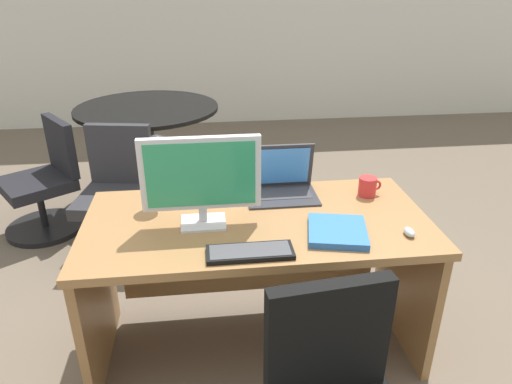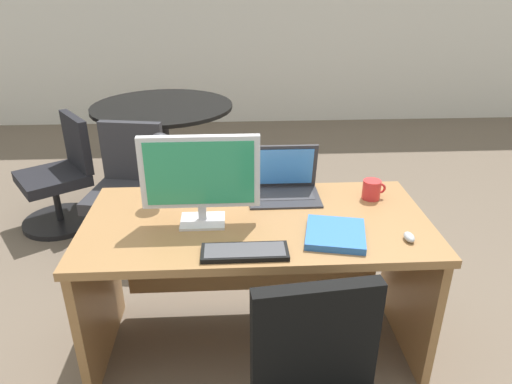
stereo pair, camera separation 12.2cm
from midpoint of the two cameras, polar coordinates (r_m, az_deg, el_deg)
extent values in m
plane|color=#6B5B4C|center=(3.83, -0.29, -2.49)|extent=(12.00, 12.00, 0.00)
cube|color=silver|center=(6.01, -1.67, 21.61)|extent=(10.00, 0.10, 2.80)
cube|color=#9E7042|center=(2.17, 1.68, -3.79)|extent=(1.59, 0.78, 0.04)
cube|color=#9E7042|center=(2.44, -17.27, -11.85)|extent=(0.04, 0.68, 0.71)
cube|color=#9E7042|center=(2.55, 19.51, -10.53)|extent=(0.04, 0.68, 0.71)
cube|color=#9E7042|center=(2.59, 1.05, -7.26)|extent=(1.40, 0.02, 0.50)
cube|color=silver|center=(2.14, -4.89, -3.57)|extent=(0.20, 0.16, 0.01)
cube|color=silver|center=(2.12, -4.92, -2.44)|extent=(0.04, 0.02, 0.07)
cube|color=silver|center=(2.03, -5.14, 2.43)|extent=(0.52, 0.04, 0.33)
cube|color=#2D9966|center=(2.01, -5.15, 2.21)|extent=(0.47, 0.00, 0.29)
cube|color=#2D2D33|center=(2.36, 4.92, -0.60)|extent=(0.36, 0.26, 0.01)
cube|color=#38383D|center=(2.38, 4.87, -0.27)|extent=(0.30, 0.14, 0.00)
cube|color=#2D2D33|center=(2.41, 4.70, 3.15)|extent=(0.36, 0.06, 0.24)
cube|color=#3F8CEA|center=(2.40, 4.73, 3.05)|extent=(0.31, 0.04, 0.20)
cube|color=black|center=(1.90, 0.48, -7.37)|extent=(0.35, 0.13, 0.02)
cube|color=#47474C|center=(1.89, 0.48, -7.09)|extent=(0.32, 0.11, 0.00)
ellipsoid|color=#B7BABF|center=(2.11, 19.79, -5.22)|extent=(0.04, 0.07, 0.03)
cylinder|color=#2D2D33|center=(2.39, -9.51, -0.46)|extent=(0.12, 0.12, 0.01)
cylinder|color=#2D2D33|center=(2.34, -9.72, 2.33)|extent=(0.02, 0.02, 0.24)
sphere|color=#2D2D33|center=(2.26, -10.09, 5.75)|extent=(0.11, 0.11, 0.11)
cube|color=blue|center=(2.05, 11.36, -5.06)|extent=(0.30, 0.31, 0.03)
cylinder|color=red|center=(2.42, 15.33, 0.27)|extent=(0.09, 0.09, 0.10)
torus|color=red|center=(2.43, 16.35, 0.40)|extent=(0.05, 0.01, 0.05)
cube|color=black|center=(1.67, 9.43, -17.52)|extent=(0.44, 0.11, 0.45)
cylinder|color=black|center=(4.24, -9.72, 0.29)|extent=(0.52, 0.52, 0.04)
cylinder|color=black|center=(4.10, -10.11, 5.12)|extent=(0.08, 0.08, 0.72)
cylinder|color=black|center=(3.98, -10.52, 10.19)|extent=(1.16, 1.16, 0.03)
cylinder|color=black|center=(3.45, -13.95, -6.36)|extent=(0.56, 0.56, 0.04)
cylinder|color=black|center=(3.36, -14.27, -3.69)|extent=(0.05, 0.05, 0.33)
cube|color=#2D2D33|center=(3.27, -14.64, -0.56)|extent=(0.53, 0.53, 0.08)
cube|color=#2D2D33|center=(3.36, -13.84, 4.88)|extent=(0.44, 0.13, 0.42)
cylinder|color=black|center=(3.94, -21.88, -3.31)|extent=(0.56, 0.56, 0.04)
cylinder|color=black|center=(3.87, -22.28, -1.08)|extent=(0.05, 0.05, 0.30)
cube|color=black|center=(3.79, -22.75, 1.52)|extent=(0.64, 0.64, 0.08)
cube|color=black|center=(3.76, -20.21, 5.76)|extent=(0.30, 0.39, 0.41)
camera|label=1|loc=(0.06, -88.36, 0.77)|focal=32.78mm
camera|label=2|loc=(0.06, 91.64, -0.77)|focal=32.78mm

